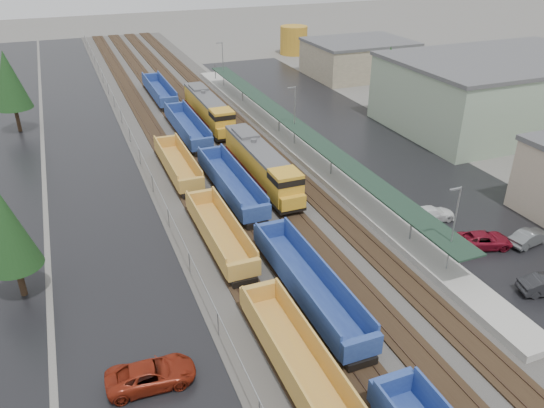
% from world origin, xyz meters
% --- Properties ---
extents(ballast_strip, '(20.00, 160.00, 0.08)m').
position_xyz_m(ballast_strip, '(0.00, 60.00, 0.04)').
color(ballast_strip, '#302D2B').
rests_on(ballast_strip, ground).
extents(trackbed, '(14.60, 160.00, 0.22)m').
position_xyz_m(trackbed, '(-0.00, 60.00, 0.16)').
color(trackbed, black).
rests_on(trackbed, ground).
extents(west_parking_lot, '(10.00, 160.00, 0.02)m').
position_xyz_m(west_parking_lot, '(-15.00, 60.00, 0.01)').
color(west_parking_lot, black).
rests_on(west_parking_lot, ground).
extents(west_road, '(9.00, 160.00, 0.02)m').
position_xyz_m(west_road, '(-25.00, 60.00, 0.01)').
color(west_road, black).
rests_on(west_road, ground).
extents(east_commuter_lot, '(16.00, 100.00, 0.02)m').
position_xyz_m(east_commuter_lot, '(19.00, 50.00, 0.01)').
color(east_commuter_lot, black).
rests_on(east_commuter_lot, ground).
extents(station_platform, '(3.00, 80.00, 8.00)m').
position_xyz_m(station_platform, '(9.50, 50.01, 0.73)').
color(station_platform, '#9E9B93').
rests_on(station_platform, ground).
extents(chainlink_fence, '(0.08, 160.04, 2.02)m').
position_xyz_m(chainlink_fence, '(-9.50, 58.44, 1.61)').
color(chainlink_fence, gray).
rests_on(chainlink_fence, ground).
extents(industrial_buildings, '(32.52, 75.30, 9.50)m').
position_xyz_m(industrial_buildings, '(37.76, 45.85, 4.25)').
color(industrial_buildings, tan).
rests_on(industrial_buildings, ground).
extents(tree_west_near, '(3.96, 3.96, 9.00)m').
position_xyz_m(tree_west_near, '(-22.00, 30.00, 5.82)').
color(tree_west_near, '#332316').
rests_on(tree_west_near, ground).
extents(tree_west_far, '(4.84, 4.84, 11.00)m').
position_xyz_m(tree_west_far, '(-23.00, 70.00, 7.12)').
color(tree_west_far, '#332316').
rests_on(tree_west_far, ground).
extents(tree_east, '(4.40, 4.40, 10.00)m').
position_xyz_m(tree_east, '(28.00, 58.00, 6.47)').
color(tree_east, '#332316').
rests_on(tree_east, ground).
extents(locomotive_lead, '(2.80, 18.42, 4.17)m').
position_xyz_m(locomotive_lead, '(2.00, 41.77, 2.25)').
color(locomotive_lead, black).
rests_on(locomotive_lead, ground).
extents(locomotive_trail, '(2.80, 18.42, 4.17)m').
position_xyz_m(locomotive_trail, '(2.00, 62.77, 2.25)').
color(locomotive_trail, black).
rests_on(locomotive_trail, ground).
extents(well_string_yellow, '(2.74, 79.14, 2.43)m').
position_xyz_m(well_string_yellow, '(-6.00, 14.97, 1.20)').
color(well_string_yellow, gold).
rests_on(well_string_yellow, ground).
extents(well_string_blue, '(2.85, 111.02, 2.53)m').
position_xyz_m(well_string_blue, '(-2.00, 31.06, 1.24)').
color(well_string_blue, navy).
rests_on(well_string_blue, ground).
extents(storage_tank, '(5.98, 5.98, 5.98)m').
position_xyz_m(storage_tank, '(32.50, 102.09, 2.99)').
color(storage_tank, '#B68424').
rests_on(storage_tank, ground).
extents(parked_car_west_c, '(2.79, 5.56, 1.51)m').
position_xyz_m(parked_car_west_c, '(-14.57, 17.36, 0.76)').
color(parked_car_west_c, maroon).
rests_on(parked_car_west_c, ground).
extents(parked_car_east_b, '(3.69, 5.43, 1.38)m').
position_xyz_m(parked_car_east_b, '(15.39, 22.40, 0.69)').
color(parked_car_east_b, maroon).
rests_on(parked_car_east_b, ground).
extents(parked_car_east_c, '(2.56, 4.94, 1.37)m').
position_xyz_m(parked_car_east_c, '(14.08, 28.09, 0.68)').
color(parked_car_east_c, white).
rests_on(parked_car_east_c, ground).
extents(parked_car_east_e, '(2.09, 4.39, 1.39)m').
position_xyz_m(parked_car_east_e, '(19.49, 21.23, 0.69)').
color(parked_car_east_e, '#55585A').
rests_on(parked_car_east_e, ground).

